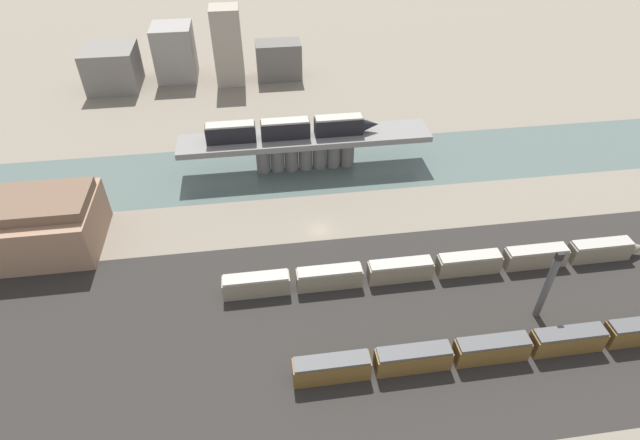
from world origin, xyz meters
The scene contains 13 objects.
ground_plane centered at (0.00, 0.00, 0.00)m, with size 400.00×400.00×0.00m, color #756B5B.
railbed_yard centered at (0.00, -24.00, 0.00)m, with size 280.00×42.00×0.01m, color #282623.
river_water centered at (0.00, 22.25, 0.00)m, with size 320.00×21.89×0.01m, color #4C5B56.
bridge centered at (0.00, 22.25, 5.67)m, with size 54.39×8.51×8.01m.
train_on_bridge centered at (-2.94, 22.25, 9.98)m, with size 36.92×3.08×4.04m.
train_yard_near centered at (21.73, -31.96, 1.90)m, with size 61.19×2.70×3.87m.
train_yard_mid centered at (19.08, -14.47, 1.83)m, with size 75.32×2.68×3.73m.
warehouse_building centered at (-54.42, 2.71, 5.06)m, with size 28.85×15.88×10.65m.
signal_tower centered at (31.16, -25.30, 6.40)m, with size 1.06×1.06×13.22m.
city_block_far_left centered at (-49.59, 72.58, 5.73)m, with size 14.14×14.05×11.47m, color slate.
city_block_left centered at (-32.13, 77.05, 7.71)m, with size 11.25×11.93×15.42m, color gray.
city_block_center centered at (-16.41, 71.57, 10.73)m, with size 8.00×8.23×21.45m, color gray.
city_block_right centered at (-2.04, 72.91, 5.31)m, with size 13.11×8.14×10.63m, color #605B56.
Camera 1 is at (-9.96, -72.08, 61.42)m, focal length 28.00 mm.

